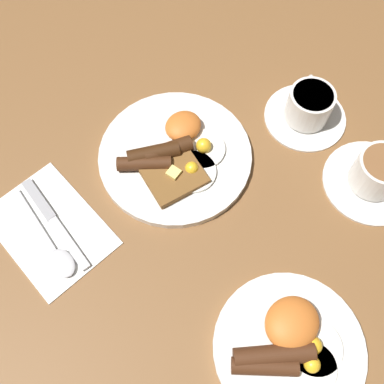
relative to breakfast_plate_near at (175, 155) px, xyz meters
name	(u,v)px	position (x,y,z in m)	size (l,w,h in m)	color
ground_plane	(175,158)	(0.00, 0.00, -0.01)	(3.00, 3.00, 0.00)	brown
breakfast_plate_near	(175,155)	(0.00, 0.00, 0.00)	(0.27, 0.27, 0.05)	silver
breakfast_plate_far	(289,345)	(0.08, 0.36, 0.00)	(0.22, 0.22, 0.05)	silver
teacup_near	(308,108)	(-0.24, 0.09, 0.02)	(0.15, 0.15, 0.07)	silver
teacup_far	(376,174)	(-0.23, 0.26, 0.02)	(0.17, 0.17, 0.07)	silver
napkin	(50,228)	(0.24, -0.03, -0.01)	(0.15, 0.21, 0.01)	white
knife	(51,218)	(0.23, -0.04, -0.01)	(0.02, 0.20, 0.01)	silver
spoon	(57,254)	(0.26, 0.02, -0.01)	(0.04, 0.19, 0.01)	silver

